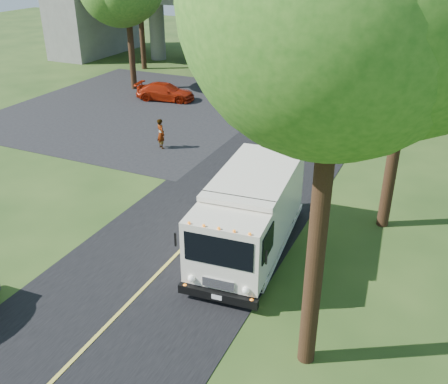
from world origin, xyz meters
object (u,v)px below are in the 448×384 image
Objects in this scene: pedestrian at (161,134)px; utility_pole at (224,27)px; red_sedan at (165,92)px; step_van at (250,212)px; tree_right_near at (350,4)px; traffic_signal at (254,44)px.

utility_pole is at bearing -49.07° from pedestrian.
step_van is at bearing -150.93° from red_sedan.
tree_right_near reaches higher than step_van.
traffic_signal is 0.75× the size of step_van.
traffic_signal reaches higher than step_van.
traffic_signal is at bearing 114.95° from tree_right_near.
utility_pole is 5.54× the size of pedestrian.
step_van reaches higher than red_sedan.
utility_pole is at bearing -47.57° from red_sedan.
tree_right_near is at bearing -151.01° from red_sedan.
pedestrian is (1.71, -11.63, -3.78)m from utility_pole.
step_van is 1.70× the size of red_sedan.
traffic_signal is 13.84m from pedestrian.
pedestrian is at bearing -89.10° from traffic_signal.
tree_right_near reaches higher than utility_pole.
utility_pole reaches higher than red_sedan.
traffic_signal is at bearing 106.17° from step_van.
utility_pole is at bearing -126.87° from traffic_signal.
traffic_signal is 1.28× the size of red_sedan.
pedestrian is (4.49, -7.97, 0.22)m from red_sedan.
red_sedan is (-2.78, -3.66, -4.01)m from utility_pole.
utility_pole reaches higher than step_van.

